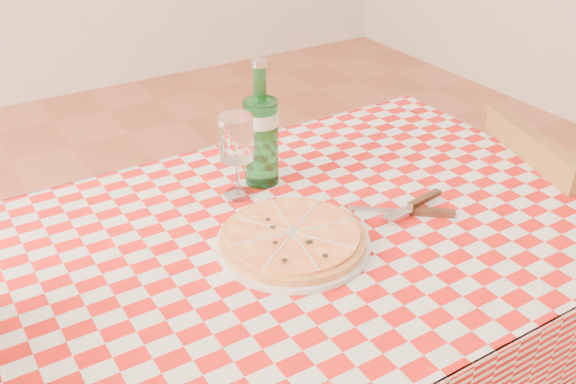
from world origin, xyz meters
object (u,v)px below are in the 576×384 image
Objects in this scene: dining_table at (311,266)px; chair_near at (539,248)px; wine_glass at (237,157)px; water_bottle at (261,124)px; pizza_plate at (293,237)px.

chair_near is at bearing -4.46° from dining_table.
dining_table is 6.31× the size of wine_glass.
wine_glass is (-0.78, 0.25, 0.38)m from chair_near.
dining_table is 0.74m from chair_near.
water_bottle is at bearing 19.87° from wine_glass.
dining_table is 3.93× the size of pizza_plate.
wine_glass is at bearing 89.56° from pizza_plate.
water_bottle is (-0.70, 0.28, 0.43)m from chair_near.
water_bottle is (0.08, 0.26, 0.13)m from pizza_plate.
wine_glass is at bearing 108.81° from dining_table.
pizza_plate is 1.05× the size of water_bottle.
water_bottle is at bearing 73.38° from pizza_plate.
pizza_plate is 0.24m from wine_glass.
pizza_plate is 0.30m from water_bottle.
pizza_plate is at bearing -106.62° from water_bottle.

